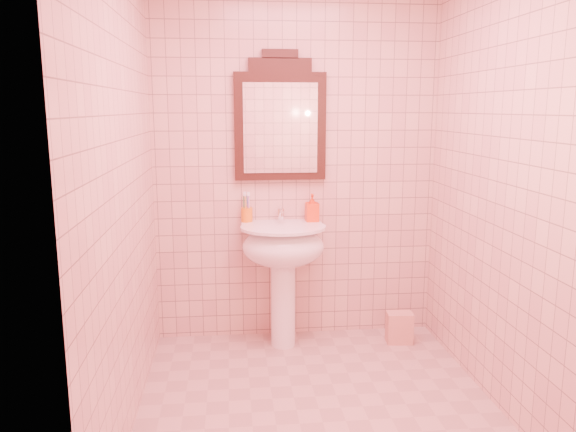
{
  "coord_description": "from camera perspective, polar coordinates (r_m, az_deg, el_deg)",
  "views": [
    {
      "loc": [
        -0.47,
        -2.83,
        1.65
      ],
      "look_at": [
        -0.12,
        0.55,
        0.99
      ],
      "focal_mm": 35.0,
      "sensor_mm": 36.0,
      "label": 1
    }
  ],
  "objects": [
    {
      "name": "soap_dispenser",
      "position": [
        3.94,
        2.47,
        0.84
      ],
      "size": [
        0.09,
        0.09,
        0.2
      ],
      "primitive_type": "imported",
      "rotation": [
        0.0,
        0.0,
        0.04
      ],
      "color": "red",
      "rests_on": "pedestal_sink"
    },
    {
      "name": "towel",
      "position": [
        4.15,
        11.25,
        -11.06
      ],
      "size": [
        0.19,
        0.14,
        0.22
      ],
      "primitive_type": "cube",
      "rotation": [
        0.0,
        0.0,
        -0.09
      ],
      "color": "tan",
      "rests_on": "floor"
    },
    {
      "name": "faucet",
      "position": [
        3.93,
        -0.69,
        0.21
      ],
      "size": [
        0.04,
        0.16,
        0.11
      ],
      "color": "white",
      "rests_on": "pedestal_sink"
    },
    {
      "name": "floor",
      "position": [
        3.31,
        3.15,
        -18.97
      ],
      "size": [
        2.2,
        2.2,
        0.0
      ],
      "primitive_type": "plane",
      "color": "tan",
      "rests_on": "ground"
    },
    {
      "name": "back_wall",
      "position": [
        3.98,
        0.85,
        5.16
      ],
      "size": [
        2.0,
        0.02,
        2.5
      ],
      "primitive_type": "cube",
      "color": "beige",
      "rests_on": "floor"
    },
    {
      "name": "mirror",
      "position": [
        3.92,
        -0.8,
        9.65
      ],
      "size": [
        0.63,
        0.06,
        0.89
      ],
      "color": "black",
      "rests_on": "back_wall"
    },
    {
      "name": "toothbrush_cup",
      "position": [
        3.95,
        -4.21,
        0.17
      ],
      "size": [
        0.08,
        0.08,
        0.19
      ],
      "rotation": [
        0.0,
        0.0,
        0.37
      ],
      "color": "orange",
      "rests_on": "pedestal_sink"
    },
    {
      "name": "pedestal_sink",
      "position": [
        3.85,
        -0.49,
        -3.95
      ],
      "size": [
        0.58,
        0.58,
        0.86
      ],
      "color": "white",
      "rests_on": "floor"
    }
  ]
}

